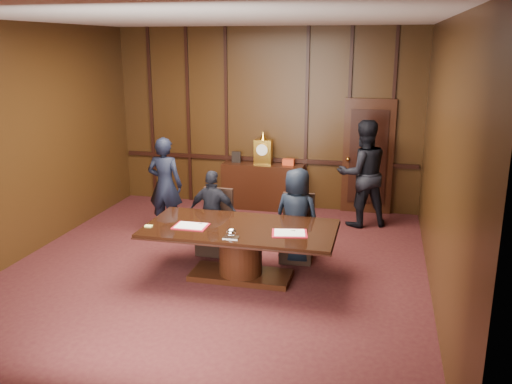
% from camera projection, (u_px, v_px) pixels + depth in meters
% --- Properties ---
extents(room, '(7.00, 7.04, 3.50)m').
position_uv_depth(room, '(218.00, 153.00, 7.44)').
color(room, black).
rests_on(room, ground).
extents(sideboard, '(1.60, 0.45, 1.54)m').
position_uv_depth(sideboard, '(263.00, 184.00, 10.71)').
color(sideboard, black).
rests_on(sideboard, ground).
extents(conference_table, '(2.62, 1.32, 0.76)m').
position_uv_depth(conference_table, '(240.00, 244.00, 7.47)').
color(conference_table, black).
rests_on(conference_table, ground).
extents(folder_left, '(0.46, 0.33, 0.02)m').
position_uv_depth(folder_left, '(191.00, 226.00, 7.41)').
color(folder_left, '#A90F20').
rests_on(folder_left, conference_table).
extents(folder_right, '(0.51, 0.41, 0.02)m').
position_uv_depth(folder_right, '(290.00, 233.00, 7.13)').
color(folder_right, '#A90F20').
rests_on(folder_right, conference_table).
extents(inkstand, '(0.20, 0.14, 0.12)m').
position_uv_depth(inkstand, '(231.00, 234.00, 6.97)').
color(inkstand, white).
rests_on(inkstand, conference_table).
extents(notepad, '(0.10, 0.07, 0.01)m').
position_uv_depth(notepad, '(149.00, 226.00, 7.41)').
color(notepad, '#FDFF7C').
rests_on(notepad, conference_table).
extents(chair_left, '(0.50, 0.50, 0.99)m').
position_uv_depth(chair_left, '(215.00, 234.00, 8.50)').
color(chair_left, black).
rests_on(chair_left, ground).
extents(chair_right, '(0.50, 0.50, 0.99)m').
position_uv_depth(chair_right, '(297.00, 241.00, 8.21)').
color(chair_right, black).
rests_on(chair_right, ground).
extents(signatory_left, '(0.79, 0.35, 1.33)m').
position_uv_depth(signatory_left, '(213.00, 213.00, 8.33)').
color(signatory_left, black).
rests_on(signatory_left, ground).
extents(signatory_right, '(0.79, 0.61, 1.43)m').
position_uv_depth(signatory_right, '(297.00, 216.00, 8.02)').
color(signatory_right, black).
rests_on(signatory_right, ground).
extents(witness_left, '(0.61, 0.40, 1.67)m').
position_uv_depth(witness_left, '(165.00, 185.00, 9.29)').
color(witness_left, black).
rests_on(witness_left, ground).
extents(witness_right, '(1.14, 1.03, 1.91)m').
position_uv_depth(witness_right, '(363.00, 174.00, 9.58)').
color(witness_right, black).
rests_on(witness_right, ground).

